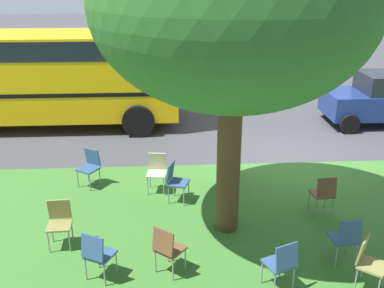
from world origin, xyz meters
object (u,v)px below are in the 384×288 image
(chair_6, at_px, (175,179))
(school_bus, at_px, (8,71))
(street_tree, at_px, (234,5))
(chair_2, at_px, (324,192))
(chair_10, at_px, (157,169))
(chair_5, at_px, (346,237))
(chair_9, at_px, (167,247))
(chair_7, at_px, (368,260))
(chair_8, at_px, (90,165))
(chair_0, at_px, (282,262))
(chair_4, at_px, (59,220))
(chair_1, at_px, (230,165))
(chair_3, at_px, (97,253))

(chair_6, height_order, school_bus, school_bus)
(street_tree, height_order, chair_6, street_tree)
(chair_2, relative_size, chair_10, 1.00)
(chair_5, bearing_deg, chair_9, 2.16)
(chair_6, distance_m, school_bus, 7.37)
(chair_5, relative_size, chair_7, 1.00)
(street_tree, distance_m, chair_6, 3.93)
(chair_2, bearing_deg, chair_8, -18.16)
(chair_0, xyz_separation_m, school_bus, (6.58, -8.22, 1.24))
(chair_7, distance_m, chair_8, 6.19)
(chair_0, distance_m, chair_6, 3.34)
(chair_5, xyz_separation_m, chair_7, (-0.11, 0.63, 0.00))
(chair_9, bearing_deg, street_tree, -130.52)
(chair_0, xyz_separation_m, chair_7, (-1.35, 0.03, 0.00))
(chair_2, bearing_deg, chair_10, -20.74)
(street_tree, relative_size, chair_4, 6.72)
(chair_4, xyz_separation_m, school_bus, (2.90, -6.79, 1.24))
(chair_4, xyz_separation_m, chair_9, (-1.93, 0.94, 0.00))
(street_tree, relative_size, chair_1, 6.72)
(chair_2, xyz_separation_m, school_bus, (7.98, -6.03, 1.24))
(chair_5, bearing_deg, chair_7, 100.19)
(chair_1, distance_m, chair_4, 4.00)
(chair_1, xyz_separation_m, chair_8, (3.20, -0.22, 0.00))
(chair_5, xyz_separation_m, chair_8, (4.75, -3.20, 0.00))
(street_tree, distance_m, chair_7, 4.53)
(school_bus, bearing_deg, chair_10, 134.12)
(chair_8, relative_size, chair_9, 1.00)
(chair_3, relative_size, chair_4, 1.00)
(chair_6, relative_size, chair_8, 1.00)
(chair_7, xyz_separation_m, chair_10, (3.32, -3.49, 0.00))
(chair_6, height_order, chair_7, same)
(chair_0, xyz_separation_m, chair_10, (1.97, -3.46, 0.00))
(chair_7, distance_m, chair_10, 4.82)
(chair_3, relative_size, chair_6, 1.00)
(chair_4, bearing_deg, chair_5, 170.45)
(chair_0, height_order, chair_10, same)
(chair_4, bearing_deg, chair_1, -147.52)
(street_tree, xyz_separation_m, chair_1, (-0.29, -1.74, -3.64))
(chair_7, relative_size, school_bus, 0.08)
(chair_1, distance_m, chair_9, 3.41)
(chair_3, xyz_separation_m, chair_5, (-4.11, -0.20, 0.00))
(chair_6, bearing_deg, chair_2, 165.57)
(chair_0, bearing_deg, chair_6, -61.97)
(chair_1, relative_size, chair_10, 1.00)
(chair_8, height_order, chair_10, same)
(chair_6, bearing_deg, chair_8, -23.57)
(chair_2, height_order, school_bus, school_bus)
(chair_0, bearing_deg, chair_7, 178.80)
(chair_1, xyz_separation_m, chair_2, (-1.71, 1.39, 0.00))
(chair_1, bearing_deg, chair_3, 51.15)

